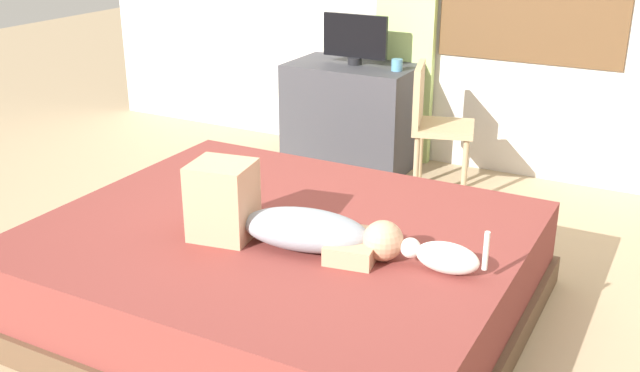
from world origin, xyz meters
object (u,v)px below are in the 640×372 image
Objects in this scene: bed at (281,271)px; cat at (443,256)px; desk at (352,115)px; chair_by_desk at (433,120)px; tv_monitor at (355,39)px; cup at (397,65)px; person_lying at (283,220)px.

bed is 6.11× the size of cat.
desk is 0.79m from chair_by_desk.
bed is at bearing -73.21° from tv_monitor.
cat is 2.35m from cup.
chair_by_desk is at bearing -34.51° from cup.
cup reaches higher than bed.
desk is at bearing 107.14° from bed.
bed is at bearing -92.76° from chair_by_desk.
cup is at bearing 117.44° from cat.
cat is at bearing -68.69° from chair_by_desk.
cup is (-1.08, 2.07, 0.27)m from cat.
tv_monitor reaches higher than chair_by_desk.
bed is 2.16m from desk.
cat is at bearing -4.29° from bed.
bed is 27.51× the size of cup.
tv_monitor is (-0.73, 2.21, 0.36)m from person_lying.
person_lying is (0.11, -0.15, 0.34)m from bed.
desk is at bearing 108.64° from person_lying.
person_lying is at bearing -53.34° from bed.
cup is at bearing 97.95° from bed.
chair_by_desk is (0.72, -0.30, 0.14)m from desk.
bed is 0.85m from cat.
bed is 2.55× the size of chair_by_desk.
bed is 2.26m from tv_monitor.
desk is (-0.74, 2.21, -0.19)m from person_lying.
chair_by_desk is at bearing 87.24° from bed.
cup is (0.35, -0.05, 0.41)m from desk.
cup is at bearing 145.49° from chair_by_desk.
person_lying is 11.85× the size of cup.
desk reaches higher than bed.
cat is at bearing -62.56° from cup.
cup is (-0.39, 2.16, 0.22)m from person_lying.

